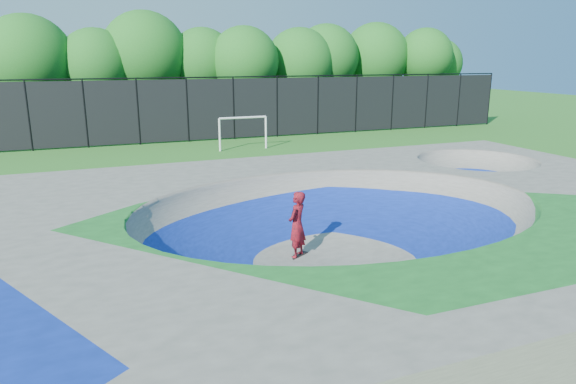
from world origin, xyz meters
name	(u,v)px	position (x,y,z in m)	size (l,w,h in m)	color
ground	(340,257)	(0.00, 0.00, 0.00)	(120.00, 120.00, 0.00)	#23621B
skate_deck	(341,230)	(0.00, 0.00, 0.75)	(22.00, 14.00, 1.50)	gray
skater	(297,225)	(-1.11, 0.39, 0.91)	(0.66, 0.44, 1.82)	red
skateboard	(297,256)	(-1.11, 0.39, 0.03)	(0.78, 0.22, 0.05)	black
soccer_goal	(243,127)	(2.40, 16.97, 1.33)	(2.90, 0.12, 1.92)	white
fence	(187,109)	(0.00, 21.00, 2.10)	(48.09, 0.09, 4.04)	black
treeline	(186,60)	(1.06, 26.36, 5.03)	(50.50, 7.35, 8.40)	#4B3625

